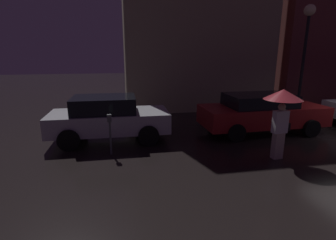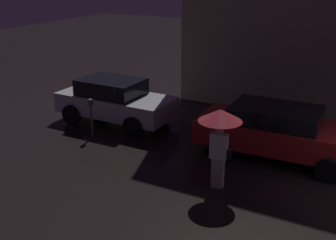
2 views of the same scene
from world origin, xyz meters
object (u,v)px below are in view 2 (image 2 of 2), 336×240
object	(u,v)px
parked_car_red	(280,131)
parking_meter	(91,114)
parked_car_silver	(115,100)
pedestrian_with_umbrella	(220,126)

from	to	relation	value
parked_car_red	parking_meter	distance (m)	5.64
parked_car_silver	parked_car_red	size ratio (longest dim) A/B	0.86
parked_car_silver	parked_car_red	distance (m)	5.58
pedestrian_with_umbrella	parking_meter	xyz separation A→B (m)	(-4.66, 1.14, -0.82)
parked_car_silver	pedestrian_with_umbrella	distance (m)	5.43
pedestrian_with_umbrella	parked_car_silver	bearing A→B (deg)	146.46
parked_car_red	parking_meter	bearing A→B (deg)	-168.30
parked_car_silver	parking_meter	xyz separation A→B (m)	(0.09, -1.38, -0.03)
parked_car_silver	pedestrian_with_umbrella	xyz separation A→B (m)	(4.75, -2.52, 0.79)
parked_car_red	pedestrian_with_umbrella	size ratio (longest dim) A/B	2.33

